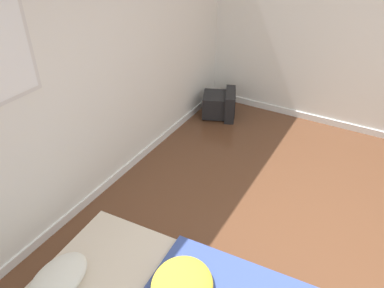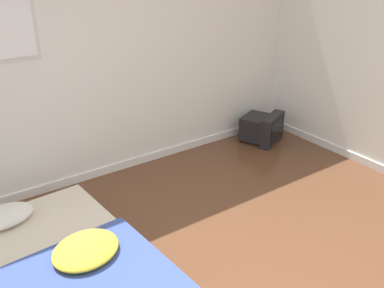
% 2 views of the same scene
% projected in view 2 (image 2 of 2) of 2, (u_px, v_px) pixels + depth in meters
% --- Properties ---
extents(wall_back, '(8.05, 0.08, 2.60)m').
position_uv_depth(wall_back, '(66.00, 62.00, 4.10)').
color(wall_back, white).
rests_on(wall_back, ground_plane).
extents(mattress_bed, '(1.30, 2.13, 0.31)m').
position_uv_depth(mattress_bed, '(68.00, 270.00, 3.19)').
color(mattress_bed, beige).
rests_on(mattress_bed, ground_plane).
extents(crt_tv, '(0.58, 0.58, 0.38)m').
position_uv_depth(crt_tv, '(262.00, 128.00, 5.49)').
color(crt_tv, black).
rests_on(crt_tv, ground_plane).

